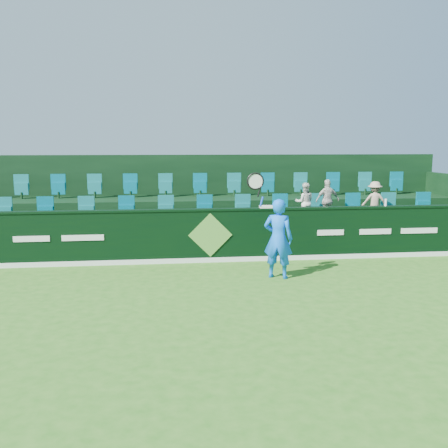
{
  "coord_description": "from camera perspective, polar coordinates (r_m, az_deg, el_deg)",
  "views": [
    {
      "loc": [
        -1.1,
        -8.29,
        2.95
      ],
      "look_at": [
        0.22,
        2.8,
        1.15
      ],
      "focal_mm": 40.0,
      "sensor_mm": 36.0,
      "label": 1
    }
  ],
  "objects": [
    {
      "name": "tennis_player",
      "position": [
        11.04,
        6.17,
        -1.59
      ],
      "size": [
        1.15,
        0.66,
        2.39
      ],
      "color": "blue",
      "rests_on": "ground"
    },
    {
      "name": "drinks_bottle",
      "position": [
        13.62,
        18.0,
        2.37
      ],
      "size": [
        0.06,
        0.06,
        0.19
      ],
      "primitive_type": "cylinder",
      "color": "white",
      "rests_on": "sponsor_hoarding"
    },
    {
      "name": "towel",
      "position": [
        12.65,
        4.94,
        1.98
      ],
      "size": [
        0.36,
        0.24,
        0.05
      ],
      "primitive_type": "cube",
      "color": "white",
      "rests_on": "sponsor_hoarding"
    },
    {
      "name": "ground",
      "position": [
        8.86,
        0.76,
        -10.28
      ],
      "size": [
        60.0,
        60.0,
        0.0
      ],
      "primitive_type": "plane",
      "color": "#2A6B19",
      "rests_on": "ground"
    },
    {
      "name": "seat_row_front",
      "position": [
        13.95,
        -2.18,
        1.53
      ],
      "size": [
        13.5,
        0.5,
        0.6
      ],
      "primitive_type": "cube",
      "color": "#026175",
      "rests_on": "stand_tier_front"
    },
    {
      "name": "spectator_right",
      "position": [
        14.72,
        16.82,
        2.53
      ],
      "size": [
        0.79,
        0.57,
        1.1
      ],
      "primitive_type": "imported",
      "rotation": [
        0.0,
        0.0,
        2.9
      ],
      "color": "tan",
      "rests_on": "stand_tier_front"
    },
    {
      "name": "stand_rear",
      "position": [
        15.86,
        -2.75,
        2.87
      ],
      "size": [
        16.0,
        4.1,
        2.6
      ],
      "color": "black",
      "rests_on": "ground"
    },
    {
      "name": "sponsor_hoarding",
      "position": [
        12.54,
        -1.61,
        -1.3
      ],
      "size": [
        16.0,
        0.25,
        1.35
      ],
      "color": "black",
      "rests_on": "ground"
    },
    {
      "name": "spectator_middle",
      "position": [
        14.23,
        11.74,
        2.66
      ],
      "size": [
        0.72,
        0.36,
        1.17
      ],
      "primitive_type": "imported",
      "rotation": [
        0.0,
        0.0,
        3.25
      ],
      "color": "beige",
      "rests_on": "stand_tier_front"
    },
    {
      "name": "seat_row_back",
      "position": [
        15.68,
        -2.72,
        4.21
      ],
      "size": [
        13.5,
        0.5,
        0.6
      ],
      "primitive_type": "cube",
      "color": "#026175",
      "rests_on": "stand_tier_back"
    },
    {
      "name": "stand_tier_back",
      "position": [
        15.5,
        -2.61,
        0.61
      ],
      "size": [
        16.0,
        1.8,
        1.3
      ],
      "primitive_type": "cube",
      "color": "black",
      "rests_on": "ground"
    },
    {
      "name": "stand_tier_front",
      "position": [
        13.67,
        -2.03,
        -1.6
      ],
      "size": [
        16.0,
        2.0,
        0.8
      ],
      "primitive_type": "cube",
      "color": "black",
      "rests_on": "ground"
    },
    {
      "name": "spectator_left",
      "position": [
        14.04,
        9.2,
        2.47
      ],
      "size": [
        0.58,
        0.48,
        1.08
      ],
      "primitive_type": "imported",
      "rotation": [
        0.0,
        0.0,
        3.01
      ],
      "color": "silver",
      "rests_on": "stand_tier_front"
    }
  ]
}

